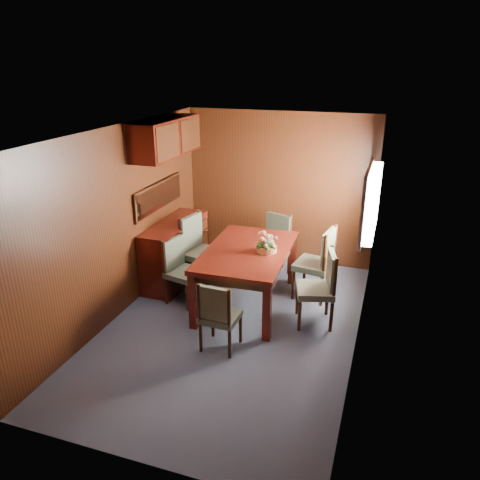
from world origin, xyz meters
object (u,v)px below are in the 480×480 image
(sideboard, at_px, (176,251))
(chair_right_near, at_px, (321,284))
(dining_table, at_px, (247,257))
(chair_head, at_px, (218,313))
(chair_left_near, at_px, (180,267))
(flower_centerpiece, at_px, (267,242))

(sideboard, relative_size, chair_right_near, 1.43)
(dining_table, xyz_separation_m, chair_head, (0.02, -1.14, -0.21))
(chair_left_near, distance_m, flower_centerpiece, 1.24)
(flower_centerpiece, bearing_deg, chair_left_near, -169.72)
(chair_right_near, xyz_separation_m, flower_centerpiece, (-0.76, 0.19, 0.39))
(chair_head, height_order, flower_centerpiece, flower_centerpiece)
(chair_left_near, bearing_deg, chair_head, 56.11)
(chair_left_near, height_order, flower_centerpiece, flower_centerpiece)
(dining_table, relative_size, flower_centerpiece, 6.17)
(sideboard, distance_m, chair_right_near, 2.34)
(chair_left_near, distance_m, chair_right_near, 1.91)
(chair_right_near, bearing_deg, chair_left_near, 74.76)
(chair_head, bearing_deg, chair_left_near, 136.40)
(chair_right_near, height_order, flower_centerpiece, flower_centerpiece)
(chair_left_near, bearing_deg, dining_table, 114.60)
(sideboard, xyz_separation_m, flower_centerpiece, (1.50, -0.38, 0.48))
(sideboard, relative_size, chair_head, 1.63)
(sideboard, height_order, chair_right_near, chair_right_near)
(dining_table, xyz_separation_m, chair_right_near, (1.02, -0.18, -0.14))
(dining_table, height_order, chair_right_near, chair_right_near)
(flower_centerpiece, bearing_deg, dining_table, -177.65)
(chair_left_near, height_order, chair_right_near, chair_right_near)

